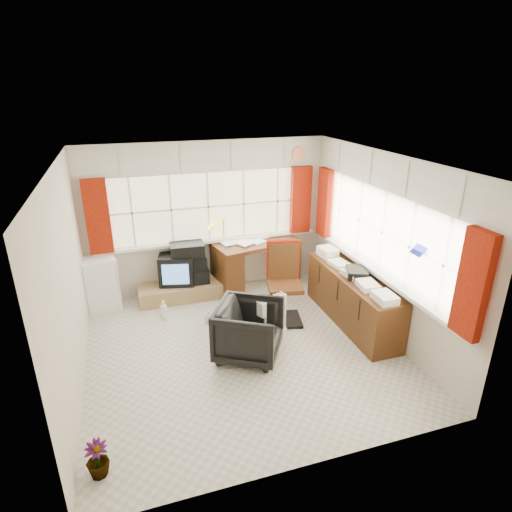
{
  "coord_description": "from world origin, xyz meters",
  "views": [
    {
      "loc": [
        -1.32,
        -4.68,
        3.31
      ],
      "look_at": [
        0.36,
        0.55,
        1.09
      ],
      "focal_mm": 30.0,
      "sensor_mm": 36.0,
      "label": 1
    }
  ],
  "objects_px": {
    "desk_lamp": "(224,225)",
    "task_chair": "(284,279)",
    "desk": "(256,261)",
    "office_chair": "(249,331)",
    "credenza": "(352,298)",
    "radiator": "(273,320)",
    "crt_tv": "(177,268)",
    "tv_bench": "(182,291)",
    "mini_fridge": "(100,283)"
  },
  "relations": [
    {
      "from": "desk_lamp",
      "to": "credenza",
      "type": "xyz_separation_m",
      "value": [
        1.48,
        -1.77,
        -0.72
      ]
    },
    {
      "from": "desk",
      "to": "radiator",
      "type": "relative_size",
      "value": 2.52
    },
    {
      "from": "tv_bench",
      "to": "credenza",
      "type": "bearing_deg",
      "value": -33.71
    },
    {
      "from": "tv_bench",
      "to": "mini_fridge",
      "type": "height_order",
      "value": "mini_fridge"
    },
    {
      "from": "mini_fridge",
      "to": "credenza",
      "type": "bearing_deg",
      "value": -24.39
    },
    {
      "from": "desk",
      "to": "radiator",
      "type": "xyz_separation_m",
      "value": [
        -0.28,
        -1.62,
        -0.21
      ]
    },
    {
      "from": "task_chair",
      "to": "desk_lamp",
      "type": "bearing_deg",
      "value": 113.07
    },
    {
      "from": "credenza",
      "to": "crt_tv",
      "type": "relative_size",
      "value": 3.09
    },
    {
      "from": "radiator",
      "to": "crt_tv",
      "type": "bearing_deg",
      "value": 123.01
    },
    {
      "from": "task_chair",
      "to": "crt_tv",
      "type": "relative_size",
      "value": 1.85
    },
    {
      "from": "radiator",
      "to": "crt_tv",
      "type": "distance_m",
      "value": 1.99
    },
    {
      "from": "radiator",
      "to": "mini_fridge",
      "type": "height_order",
      "value": "mini_fridge"
    },
    {
      "from": "desk",
      "to": "office_chair",
      "type": "xyz_separation_m",
      "value": [
        -0.72,
        -1.96,
        -0.09
      ]
    },
    {
      "from": "radiator",
      "to": "crt_tv",
      "type": "height_order",
      "value": "crt_tv"
    },
    {
      "from": "office_chair",
      "to": "crt_tv",
      "type": "height_order",
      "value": "crt_tv"
    },
    {
      "from": "desk",
      "to": "mini_fridge",
      "type": "relative_size",
      "value": 1.83
    },
    {
      "from": "radiator",
      "to": "mini_fridge",
      "type": "xyz_separation_m",
      "value": [
        -2.28,
        1.62,
        0.17
      ]
    },
    {
      "from": "task_chair",
      "to": "mini_fridge",
      "type": "height_order",
      "value": "task_chair"
    },
    {
      "from": "credenza",
      "to": "tv_bench",
      "type": "relative_size",
      "value": 1.43
    },
    {
      "from": "task_chair",
      "to": "mini_fridge",
      "type": "distance_m",
      "value": 2.87
    },
    {
      "from": "office_chair",
      "to": "crt_tv",
      "type": "bearing_deg",
      "value": 47.8
    },
    {
      "from": "desk",
      "to": "credenza",
      "type": "bearing_deg",
      "value": -58.81
    },
    {
      "from": "desk",
      "to": "radiator",
      "type": "distance_m",
      "value": 1.66
    },
    {
      "from": "radiator",
      "to": "tv_bench",
      "type": "height_order",
      "value": "radiator"
    },
    {
      "from": "credenza",
      "to": "radiator",
      "type": "bearing_deg",
      "value": -178.85
    },
    {
      "from": "tv_bench",
      "to": "radiator",
      "type": "bearing_deg",
      "value": -56.21
    },
    {
      "from": "desk_lamp",
      "to": "task_chair",
      "type": "height_order",
      "value": "desk_lamp"
    },
    {
      "from": "office_chair",
      "to": "mini_fridge",
      "type": "distance_m",
      "value": 2.68
    },
    {
      "from": "task_chair",
      "to": "crt_tv",
      "type": "distance_m",
      "value": 1.85
    },
    {
      "from": "desk",
      "to": "radiator",
      "type": "height_order",
      "value": "desk"
    },
    {
      "from": "crt_tv",
      "to": "tv_bench",
      "type": "bearing_deg",
      "value": -69.03
    },
    {
      "from": "tv_bench",
      "to": "crt_tv",
      "type": "height_order",
      "value": "crt_tv"
    },
    {
      "from": "crt_tv",
      "to": "mini_fridge",
      "type": "height_order",
      "value": "mini_fridge"
    },
    {
      "from": "desk",
      "to": "office_chair",
      "type": "distance_m",
      "value": 2.09
    },
    {
      "from": "office_chair",
      "to": "tv_bench",
      "type": "height_order",
      "value": "office_chair"
    },
    {
      "from": "tv_bench",
      "to": "mini_fridge",
      "type": "bearing_deg",
      "value": 176.35
    },
    {
      "from": "desk_lamp",
      "to": "office_chair",
      "type": "height_order",
      "value": "desk_lamp"
    },
    {
      "from": "desk",
      "to": "task_chair",
      "type": "height_order",
      "value": "task_chair"
    },
    {
      "from": "office_chair",
      "to": "desk",
      "type": "bearing_deg",
      "value": 9.93
    },
    {
      "from": "task_chair",
      "to": "office_chair",
      "type": "distance_m",
      "value": 1.14
    },
    {
      "from": "desk_lamp",
      "to": "tv_bench",
      "type": "xyz_separation_m",
      "value": [
        -0.8,
        -0.25,
        -1.0
      ]
    },
    {
      "from": "crt_tv",
      "to": "office_chair",
      "type": "bearing_deg",
      "value": -72.38
    },
    {
      "from": "crt_tv",
      "to": "desk_lamp",
      "type": "bearing_deg",
      "value": 9.29
    },
    {
      "from": "radiator",
      "to": "task_chair",
      "type": "bearing_deg",
      "value": 54.4
    },
    {
      "from": "task_chair",
      "to": "tv_bench",
      "type": "xyz_separation_m",
      "value": [
        -1.36,
        1.08,
        -0.51
      ]
    },
    {
      "from": "desk_lamp",
      "to": "task_chair",
      "type": "distance_m",
      "value": 1.53
    },
    {
      "from": "crt_tv",
      "to": "credenza",
      "type": "bearing_deg",
      "value": -35.13
    },
    {
      "from": "crt_tv",
      "to": "desk",
      "type": "bearing_deg",
      "value": -1.44
    },
    {
      "from": "desk_lamp",
      "to": "office_chair",
      "type": "relative_size",
      "value": 0.52
    },
    {
      "from": "office_chair",
      "to": "task_chair",
      "type": "bearing_deg",
      "value": -14.22
    }
  ]
}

